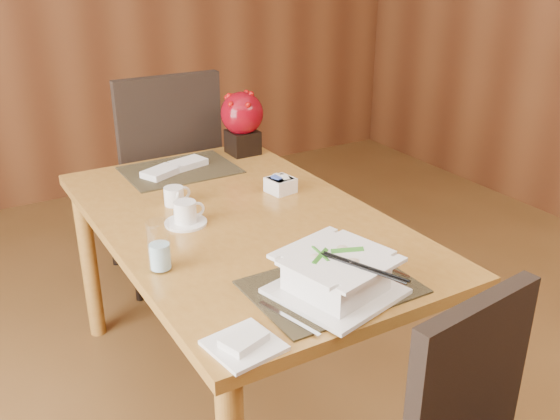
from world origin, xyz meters
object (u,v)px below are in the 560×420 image
creamer_jug (174,196)px  berry_decor (242,119)px  dining_table (241,242)px  far_chair (164,169)px  bread_plate (244,345)px  coffee_cup (185,215)px  sugar_caddy (281,185)px  soup_setting (336,276)px  water_glass (159,246)px

creamer_jug → berry_decor: bearing=35.1°
dining_table → far_chair: (0.08, 0.97, -0.04)m
berry_decor → bread_plate: bearing=-117.3°
coffee_cup → far_chair: (0.26, 0.92, -0.17)m
berry_decor → creamer_jug: bearing=-140.8°
dining_table → far_chair: size_ratio=1.38×
sugar_caddy → bread_plate: size_ratio=0.59×
sugar_caddy → far_chair: size_ratio=0.09×
creamer_jug → far_chair: (0.23, 0.75, -0.17)m
soup_setting → sugar_caddy: bearing=56.8°
water_glass → berry_decor: berry_decor is taller
dining_table → soup_setting: size_ratio=4.19×
creamer_jug → bread_plate: 0.91m
soup_setting → berry_decor: berry_decor is taller
coffee_cup → sugar_caddy: (0.43, 0.09, -0.01)m
far_chair → water_glass: bearing=70.5°
water_glass → berry_decor: size_ratio=0.55×
coffee_cup → sugar_caddy: 0.43m
dining_table → far_chair: 0.97m
creamer_jug → berry_decor: (0.49, 0.40, 0.12)m
dining_table → bread_plate: 0.76m
berry_decor → far_chair: (-0.25, 0.35, -0.30)m
berry_decor → bread_plate: 1.46m
dining_table → water_glass: water_glass is taller
soup_setting → bread_plate: bearing=-179.4°
sugar_caddy → berry_decor: 0.51m
berry_decor → coffee_cup: bearing=-132.0°
berry_decor → water_glass: bearing=-130.2°
dining_table → bread_plate: bearing=-116.6°
berry_decor → far_chair: 0.52m
far_chair → creamer_jug: bearing=74.0°
coffee_cup → bread_plate: coffee_cup is taller
dining_table → berry_decor: berry_decor is taller
water_glass → far_chair: far_chair is taller
coffee_cup → bread_plate: size_ratio=0.91×
dining_table → bread_plate: bread_plate is taller
coffee_cup → creamer_jug: coffee_cup is taller
water_glass → far_chair: size_ratio=0.14×
soup_setting → coffee_cup: soup_setting is taller
berry_decor → bread_plate: (-0.67, -1.29, -0.15)m
dining_table → far_chair: bearing=85.5°
sugar_caddy → bread_plate: (-0.58, -0.80, -0.02)m
coffee_cup → berry_decor: berry_decor is taller
dining_table → coffee_cup: coffee_cup is taller
coffee_cup → water_glass: size_ratio=0.93×
dining_table → creamer_jug: (-0.16, 0.22, 0.13)m
dining_table → soup_setting: bearing=-91.2°
creamer_jug → coffee_cup: bearing=-103.6°
coffee_cup → water_glass: (-0.19, -0.26, 0.04)m
soup_setting → sugar_caddy: 0.76m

